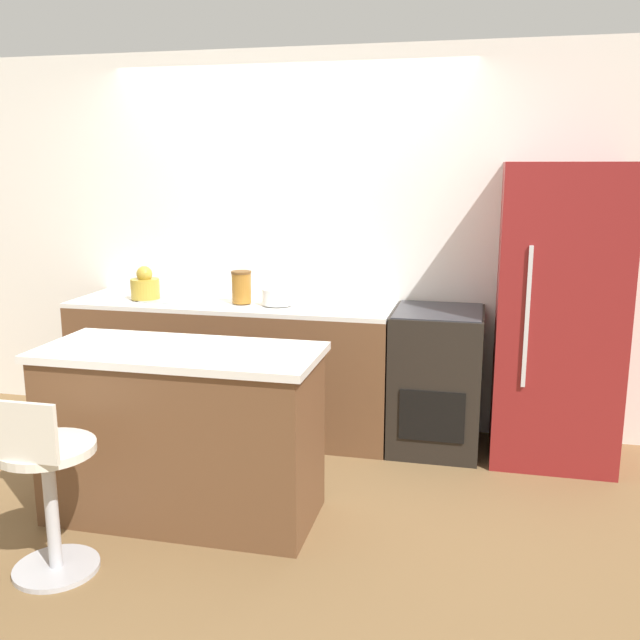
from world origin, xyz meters
The scene contains 10 objects.
ground_plane centered at (0.00, 0.00, 0.00)m, with size 14.00×14.00×0.00m, color brown.
wall_back centered at (0.00, 0.68, 1.30)m, with size 8.00×0.06×2.60m.
back_counter centered at (-0.33, 0.34, 0.46)m, with size 2.22×0.63×0.92m.
kitchen_island centered at (-0.15, -0.92, 0.46)m, with size 1.44×0.64×0.91m.
oven_range centered at (1.07, 0.34, 0.46)m, with size 0.57×0.65×0.92m.
refrigerator centered at (1.80, 0.33, 0.92)m, with size 0.74×0.67×1.85m.
stool_chair centered at (-0.51, -1.59, 0.44)m, with size 0.43×0.43×0.88m.
kettle centered at (-0.94, 0.29, 1.01)m, with size 0.20×0.20×0.23m.
mixing_bowl centered at (0.01, 0.29, 0.97)m, with size 0.21×0.21×0.11m.
canister_jar centered at (-0.24, 0.29, 1.03)m, with size 0.14×0.14×0.22m.
Camera 1 is at (1.34, -4.18, 1.83)m, focal length 40.00 mm.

